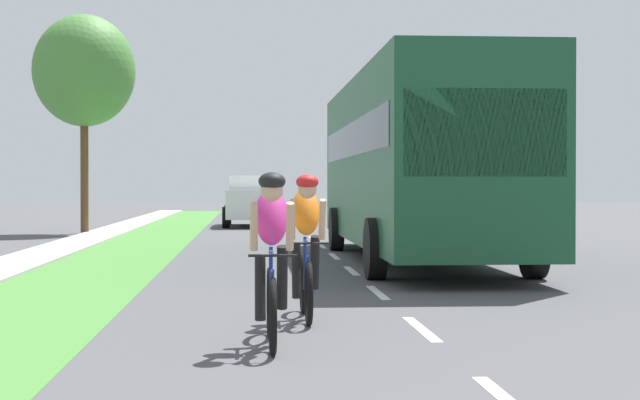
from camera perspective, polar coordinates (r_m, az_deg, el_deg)
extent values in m
plane|color=#4C4C4F|center=(22.08, 0.53, -2.95)|extent=(120.00, 120.00, 0.00)
cube|color=#478438|center=(22.16, -10.71, -2.95)|extent=(2.18, 70.00, 0.01)
cube|color=#B2ADA3|center=(22.42, -15.04, -2.91)|extent=(1.23, 70.00, 0.10)
cube|color=white|center=(10.46, 5.70, -7.19)|extent=(0.12, 1.80, 0.01)
cube|color=white|center=(13.90, 3.25, -5.19)|extent=(0.12, 1.80, 0.01)
cube|color=white|center=(17.36, 1.78, -3.98)|extent=(0.12, 1.80, 0.01)
cube|color=white|center=(20.84, 0.80, -3.17)|extent=(0.12, 1.80, 0.01)
cube|color=white|center=(24.32, 0.10, -2.59)|extent=(0.12, 1.80, 0.01)
cube|color=white|center=(27.80, -0.42, -2.16)|extent=(0.12, 1.80, 0.01)
cube|color=white|center=(31.29, -0.82, -1.82)|extent=(0.12, 1.80, 0.01)
cube|color=white|center=(34.79, -1.15, -1.55)|extent=(0.12, 1.80, 0.01)
cube|color=white|center=(38.28, -1.41, -1.33)|extent=(0.12, 1.80, 0.01)
cube|color=white|center=(41.77, -1.63, -1.15)|extent=(0.12, 1.80, 0.01)
cube|color=white|center=(45.27, -1.82, -1.00)|extent=(0.12, 1.80, 0.01)
cube|color=white|center=(48.76, -1.98, -0.86)|extent=(0.12, 1.80, 0.01)
cube|color=white|center=(52.26, -2.12, -0.75)|extent=(0.12, 1.80, 0.01)
torus|color=black|center=(9.81, -2.81, -5.75)|extent=(0.06, 0.68, 0.68)
torus|color=black|center=(8.78, -2.67, -6.53)|extent=(0.06, 0.68, 0.68)
cylinder|color=#23389E|center=(9.17, -2.73, -5.08)|extent=(0.04, 0.59, 0.43)
cylinder|color=#23389E|center=(9.44, -2.77, -4.30)|extent=(0.04, 0.04, 0.55)
cylinder|color=#23389E|center=(9.19, -2.74, -3.00)|extent=(0.03, 0.55, 0.03)
cylinder|color=black|center=(8.74, -2.67, -3.13)|extent=(0.42, 0.02, 0.02)
ellipsoid|color=#CC2D8C|center=(9.25, -2.75, -0.93)|extent=(0.30, 0.54, 0.63)
sphere|color=tan|center=(8.96, -2.71, 0.55)|extent=(0.20, 0.20, 0.20)
ellipsoid|color=black|center=(8.96, -2.71, 1.06)|extent=(0.24, 0.28, 0.16)
cylinder|color=tan|center=(8.97, -3.73, -1.50)|extent=(0.07, 0.26, 0.45)
cylinder|color=tan|center=(8.98, -1.69, -1.49)|extent=(0.07, 0.26, 0.45)
cylinder|color=black|center=(9.37, -3.37, -4.95)|extent=(0.10, 0.30, 0.60)
cylinder|color=black|center=(9.31, -2.14, -4.37)|extent=(0.10, 0.25, 0.61)
torus|color=black|center=(11.61, -0.94, -4.72)|extent=(0.06, 0.68, 0.68)
torus|color=black|center=(10.57, -0.64, -5.27)|extent=(0.06, 0.68, 0.68)
cylinder|color=#23389E|center=(10.97, -0.77, -4.10)|extent=(0.04, 0.59, 0.43)
cylinder|color=#23389E|center=(11.24, -0.85, -3.47)|extent=(0.04, 0.04, 0.55)
cylinder|color=#23389E|center=(11.00, -0.78, -2.36)|extent=(0.03, 0.55, 0.03)
cylinder|color=black|center=(10.55, -0.64, -2.45)|extent=(0.42, 0.02, 0.02)
ellipsoid|color=orange|center=(11.06, -0.80, -0.64)|extent=(0.30, 0.54, 0.63)
sphere|color=tan|center=(10.77, -0.72, 0.60)|extent=(0.20, 0.20, 0.20)
ellipsoid|color=red|center=(10.77, -0.72, 1.03)|extent=(0.24, 0.28, 0.16)
cylinder|color=tan|center=(10.77, -1.57, -1.10)|extent=(0.07, 0.26, 0.45)
cylinder|color=tan|center=(10.79, 0.13, -1.10)|extent=(0.07, 0.26, 0.45)
cylinder|color=black|center=(11.17, -1.34, -4.01)|extent=(0.10, 0.30, 0.60)
cylinder|color=black|center=(11.12, -0.30, -3.52)|extent=(0.10, 0.25, 0.61)
cube|color=#194C2D|center=(19.64, 5.37, 2.20)|extent=(2.50, 11.60, 3.10)
cube|color=#1E2833|center=(19.65, 5.37, 3.37)|extent=(2.52, 10.67, 0.64)
cube|color=#1E2833|center=(13.99, 9.25, 3.76)|extent=(2.25, 0.06, 1.20)
cylinder|color=black|center=(15.75, 3.12, -2.74)|extent=(0.28, 0.96, 0.96)
cylinder|color=black|center=(16.26, 11.90, -2.65)|extent=(0.28, 0.96, 0.96)
cylinder|color=black|center=(22.67, 0.92, -1.64)|extent=(0.28, 0.96, 0.96)
cylinder|color=black|center=(23.02, 7.14, -1.61)|extent=(0.28, 0.96, 0.96)
cube|color=silver|center=(35.90, -3.73, -0.19)|extent=(1.90, 4.70, 1.00)
cube|color=silver|center=(36.10, -3.73, 0.95)|extent=(1.71, 2.91, 0.52)
cube|color=#1E2833|center=(34.84, -3.72, 0.76)|extent=(1.56, 0.08, 0.44)
cylinder|color=black|center=(34.51, -5.29, -0.99)|extent=(0.25, 0.72, 0.72)
cylinder|color=black|center=(34.52, -2.14, -0.98)|extent=(0.25, 0.72, 0.72)
cylinder|color=black|center=(37.33, -5.20, -0.85)|extent=(0.25, 0.72, 0.72)
cylinder|color=black|center=(37.34, -2.28, -0.84)|extent=(0.25, 0.72, 0.72)
cylinder|color=brown|center=(31.39, -13.07, 1.52)|extent=(0.24, 0.24, 3.68)
ellipsoid|color=#478438|center=(31.58, -13.09, 7.08)|extent=(3.06, 3.06, 3.37)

